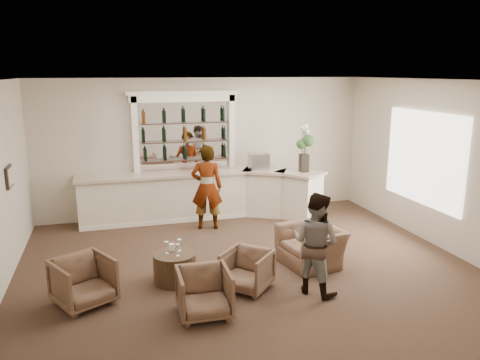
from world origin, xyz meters
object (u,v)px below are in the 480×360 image
at_px(sommelier, 207,187).
at_px(armchair_right, 247,270).
at_px(bar_counter, 203,195).
at_px(flower_vase, 304,145).
at_px(guest, 316,243).
at_px(armchair_far, 311,246).
at_px(armchair_left, 84,282).
at_px(armchair_center, 204,293).
at_px(espresso_machine, 259,161).
at_px(cocktail_table, 175,267).

relative_size(sommelier, armchair_right, 2.63).
distance_m(bar_counter, flower_vase, 2.66).
distance_m(bar_counter, guest, 4.36).
bearing_deg(armchair_far, armchair_right, -75.93).
height_order(armchair_left, armchair_center, armchair_left).
relative_size(guest, armchair_center, 2.14).
height_order(guest, armchair_center, guest).
xyz_separation_m(guest, armchair_far, (0.40, 1.02, -0.47)).
height_order(armchair_center, flower_vase, flower_vase).
xyz_separation_m(armchair_left, armchair_right, (2.51, -0.20, -0.04)).
height_order(bar_counter, espresso_machine, espresso_machine).
bearing_deg(sommelier, guest, 119.20).
height_order(cocktail_table, armchair_right, armchair_right).
bearing_deg(guest, cocktail_table, 29.18).
distance_m(sommelier, armchair_left, 3.93).
relative_size(bar_counter, armchair_right, 7.96).
bearing_deg(espresso_machine, armchair_center, -114.60).
bearing_deg(guest, armchair_center, 61.93).
bearing_deg(cocktail_table, armchair_center, -78.66).
bearing_deg(bar_counter, armchair_left, -125.24).
relative_size(cocktail_table, armchair_center, 0.93).
bearing_deg(flower_vase, espresso_machine, 150.15).
bearing_deg(armchair_center, armchair_right, 38.26).
relative_size(armchair_far, flower_vase, 0.97).
bearing_deg(sommelier, armchair_right, 103.17).
height_order(armchair_far, flower_vase, flower_vase).
bearing_deg(armchair_center, armchair_far, 30.83).
xyz_separation_m(armchair_center, flower_vase, (3.21, 3.87, 1.42)).
distance_m(cocktail_table, armchair_center, 1.25).
xyz_separation_m(guest, armchair_left, (-3.51, 0.58, -0.45)).
distance_m(sommelier, armchair_far, 2.93).
relative_size(sommelier, guest, 1.16).
bearing_deg(flower_vase, armchair_far, -110.38).
bearing_deg(espresso_machine, armchair_left, -135.08).
bearing_deg(armchair_left, bar_counter, 26.57).
bearing_deg(espresso_machine, cocktail_table, -125.69).
xyz_separation_m(guest, espresso_machine, (0.43, 4.16, 0.52)).
xyz_separation_m(sommelier, espresso_machine, (1.42, 0.63, 0.39)).
distance_m(armchair_center, espresso_machine, 5.05).
height_order(cocktail_table, armchair_far, armchair_far).
distance_m(armchair_far, flower_vase, 3.12).
xyz_separation_m(guest, flower_vase, (1.37, 3.62, 0.95)).
relative_size(bar_counter, armchair_far, 5.33).
relative_size(cocktail_table, armchair_far, 0.66).
distance_m(armchair_far, espresso_machine, 3.29).
distance_m(espresso_machine, flower_vase, 1.16).
bearing_deg(guest, armchair_right, 33.76).
bearing_deg(sommelier, armchair_center, 90.85).
relative_size(cocktail_table, armchair_left, 0.88).
bearing_deg(armchair_left, armchair_center, -54.29).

